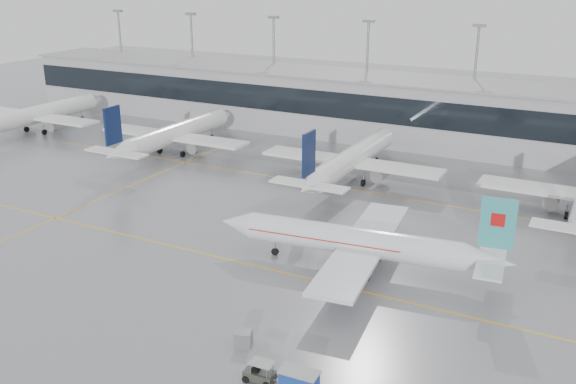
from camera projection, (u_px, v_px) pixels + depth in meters
The scene contains 15 objects.
ground at pixel (240, 262), 75.17m from camera, with size 320.00×320.00×0.00m, color gray.
taxi_line_main at pixel (240, 262), 75.17m from camera, with size 120.00×0.25×0.01m, color #F1AD17.
taxi_line_north at pixel (341, 188), 100.20m from camera, with size 120.00×0.25×0.01m, color #F1AD17.
taxi_line_cross at pixel (128, 187), 100.84m from camera, with size 0.25×60.00×0.01m, color #F1AD17.
terminal at pixel (407, 112), 124.90m from camera, with size 180.00×15.00×12.00m, color #9C9CA0.
terminal_glass at pixel (395, 111), 118.10m from camera, with size 180.00×0.20×5.00m, color black.
terminal_roof at pixel (409, 80), 122.83m from camera, with size 182.00×16.00×0.40m, color gray.
light_masts at pixel (419, 69), 127.46m from camera, with size 156.40×1.00×22.60m.
air_canada_jet at pixel (362, 243), 72.33m from camera, with size 34.40×27.10×10.56m.
parked_jet_a at pixel (38, 115), 132.75m from camera, with size 29.64×36.96×11.72m.
parked_jet_b at pixel (174, 134), 117.39m from camera, with size 29.64×36.96×11.72m.
parked_jet_c at pixel (351, 159), 102.04m from camera, with size 29.64×36.96×11.72m.
baggage_tug at pixel (260, 374), 53.48m from camera, with size 3.90×1.74×1.87m.
baggage_cart at pixel (299, 380), 51.89m from camera, with size 3.33×1.98×2.00m.
gse_unit at pixel (243, 339), 58.44m from camera, with size 1.50×1.40×1.50m, color slate.
Camera 1 is at (36.63, -57.69, 32.87)m, focal length 40.00 mm.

